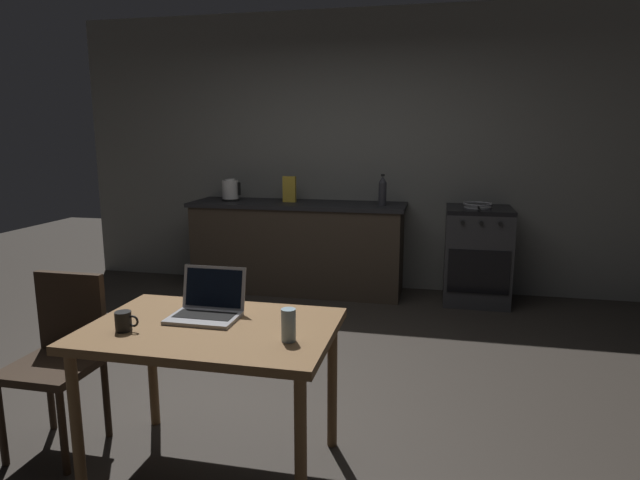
{
  "coord_description": "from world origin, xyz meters",
  "views": [
    {
      "loc": [
        0.93,
        -3.08,
        1.58
      ],
      "look_at": [
        0.07,
        0.83,
        0.8
      ],
      "focal_mm": 30.46,
      "sensor_mm": 36.0,
      "label": 1
    }
  ],
  "objects_px": {
    "dining_table": "(212,342)",
    "cereal_box": "(289,189)",
    "bottle": "(383,191)",
    "drinking_glass": "(289,325)",
    "electric_kettle": "(230,190)",
    "coffee_mug": "(124,321)",
    "stove_oven": "(477,255)",
    "frying_pan": "(478,205)",
    "laptop": "(207,308)",
    "chair": "(61,350)"
  },
  "relations": [
    {
      "from": "dining_table",
      "to": "cereal_box",
      "type": "bearing_deg",
      "value": 99.0
    },
    {
      "from": "bottle",
      "to": "drinking_glass",
      "type": "relative_size",
      "value": 2.13
    },
    {
      "from": "electric_kettle",
      "to": "coffee_mug",
      "type": "bearing_deg",
      "value": -76.57
    },
    {
      "from": "electric_kettle",
      "to": "stove_oven",
      "type": "bearing_deg",
      "value": -0.06
    },
    {
      "from": "cereal_box",
      "to": "frying_pan",
      "type": "bearing_deg",
      "value": -1.5
    },
    {
      "from": "dining_table",
      "to": "laptop",
      "type": "height_order",
      "value": "laptop"
    },
    {
      "from": "drinking_glass",
      "to": "frying_pan",
      "type": "bearing_deg",
      "value": 73.11
    },
    {
      "from": "electric_kettle",
      "to": "cereal_box",
      "type": "height_order",
      "value": "cereal_box"
    },
    {
      "from": "dining_table",
      "to": "bottle",
      "type": "distance_m",
      "value": 3.06
    },
    {
      "from": "stove_oven",
      "to": "drinking_glass",
      "type": "height_order",
      "value": "stove_oven"
    },
    {
      "from": "coffee_mug",
      "to": "drinking_glass",
      "type": "relative_size",
      "value": 0.79
    },
    {
      "from": "dining_table",
      "to": "electric_kettle",
      "type": "height_order",
      "value": "electric_kettle"
    },
    {
      "from": "frying_pan",
      "to": "dining_table",
      "type": "bearing_deg",
      "value": -114.0
    },
    {
      "from": "stove_oven",
      "to": "laptop",
      "type": "xyz_separation_m",
      "value": [
        -1.43,
        -2.94,
        0.32
      ]
    },
    {
      "from": "chair",
      "to": "drinking_glass",
      "type": "bearing_deg",
      "value": -26.56
    },
    {
      "from": "electric_kettle",
      "to": "bottle",
      "type": "bearing_deg",
      "value": -1.83
    },
    {
      "from": "stove_oven",
      "to": "coffee_mug",
      "type": "distance_m",
      "value": 3.64
    },
    {
      "from": "laptop",
      "to": "cereal_box",
      "type": "relative_size",
      "value": 1.24
    },
    {
      "from": "coffee_mug",
      "to": "electric_kettle",
      "type": "bearing_deg",
      "value": 103.43
    },
    {
      "from": "bottle",
      "to": "drinking_glass",
      "type": "bearing_deg",
      "value": -91.15
    },
    {
      "from": "stove_oven",
      "to": "coffee_mug",
      "type": "relative_size",
      "value": 8.19
    },
    {
      "from": "stove_oven",
      "to": "chair",
      "type": "relative_size",
      "value": 1.02
    },
    {
      "from": "laptop",
      "to": "frying_pan",
      "type": "xyz_separation_m",
      "value": [
        1.41,
        2.91,
        0.16
      ]
    },
    {
      "from": "bottle",
      "to": "coffee_mug",
      "type": "relative_size",
      "value": 2.7
    },
    {
      "from": "bottle",
      "to": "coffee_mug",
      "type": "distance_m",
      "value": 3.26
    },
    {
      "from": "chair",
      "to": "laptop",
      "type": "distance_m",
      "value": 0.83
    },
    {
      "from": "cereal_box",
      "to": "laptop",
      "type": "bearing_deg",
      "value": -81.93
    },
    {
      "from": "cereal_box",
      "to": "drinking_glass",
      "type": "bearing_deg",
      "value": -74.46
    },
    {
      "from": "chair",
      "to": "electric_kettle",
      "type": "height_order",
      "value": "electric_kettle"
    },
    {
      "from": "drinking_glass",
      "to": "cereal_box",
      "type": "height_order",
      "value": "cereal_box"
    },
    {
      "from": "chair",
      "to": "coffee_mug",
      "type": "height_order",
      "value": "chair"
    },
    {
      "from": "drinking_glass",
      "to": "cereal_box",
      "type": "bearing_deg",
      "value": 105.54
    },
    {
      "from": "dining_table",
      "to": "frying_pan",
      "type": "distance_m",
      "value": 3.32
    },
    {
      "from": "laptop",
      "to": "drinking_glass",
      "type": "xyz_separation_m",
      "value": [
        0.46,
        -0.21,
        0.02
      ]
    },
    {
      "from": "chair",
      "to": "frying_pan",
      "type": "distance_m",
      "value": 3.71
    },
    {
      "from": "coffee_mug",
      "to": "cereal_box",
      "type": "relative_size",
      "value": 0.43
    },
    {
      "from": "dining_table",
      "to": "frying_pan",
      "type": "height_order",
      "value": "frying_pan"
    },
    {
      "from": "stove_oven",
      "to": "bottle",
      "type": "xyz_separation_m",
      "value": [
        -0.91,
        -0.05,
        0.6
      ]
    },
    {
      "from": "chair",
      "to": "coffee_mug",
      "type": "distance_m",
      "value": 0.6
    },
    {
      "from": "electric_kettle",
      "to": "drinking_glass",
      "type": "bearing_deg",
      "value": -64.45
    },
    {
      "from": "electric_kettle",
      "to": "chair",
      "type": "bearing_deg",
      "value": -85.02
    },
    {
      "from": "bottle",
      "to": "laptop",
      "type": "bearing_deg",
      "value": -100.28
    },
    {
      "from": "electric_kettle",
      "to": "coffee_mug",
      "type": "height_order",
      "value": "electric_kettle"
    },
    {
      "from": "bottle",
      "to": "cereal_box",
      "type": "xyz_separation_m",
      "value": [
        -0.94,
        0.07,
        -0.01
      ]
    },
    {
      "from": "stove_oven",
      "to": "coffee_mug",
      "type": "bearing_deg",
      "value": -118.21
    },
    {
      "from": "stove_oven",
      "to": "coffee_mug",
      "type": "height_order",
      "value": "stove_oven"
    },
    {
      "from": "bottle",
      "to": "coffee_mug",
      "type": "bearing_deg",
      "value": -104.38
    },
    {
      "from": "chair",
      "to": "bottle",
      "type": "bearing_deg",
      "value": 46.79
    },
    {
      "from": "laptop",
      "to": "frying_pan",
      "type": "bearing_deg",
      "value": 50.29
    },
    {
      "from": "dining_table",
      "to": "laptop",
      "type": "relative_size",
      "value": 3.51
    }
  ]
}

